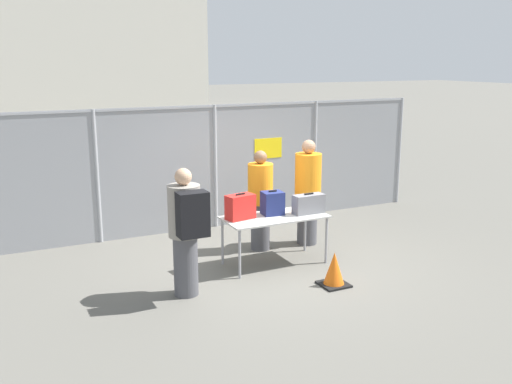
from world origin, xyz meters
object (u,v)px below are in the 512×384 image
object	(u,v)px
suitcase_red	(240,207)
security_worker_far	(308,191)
traffic_cone	(334,270)
traveler_hooded	(186,228)
inspection_table	(275,220)
suitcase_navy	(272,203)
utility_trailer	(286,180)
security_worker_near	(260,199)
suitcase_grey	(309,204)

from	to	relation	value
suitcase_red	security_worker_far	size ratio (longest dim) A/B	0.26
traffic_cone	traveler_hooded	bearing A→B (deg)	164.48
inspection_table	suitcase_navy	xyz separation A→B (m)	(0.02, 0.11, 0.25)
traffic_cone	utility_trailer	bearing A→B (deg)	68.64
security_worker_near	utility_trailer	distance (m)	3.77
security_worker_far	inspection_table	bearing A→B (deg)	44.42
suitcase_navy	suitcase_grey	xyz separation A→B (m)	(0.55, -0.19, -0.03)
suitcase_grey	traffic_cone	distance (m)	1.31
suitcase_grey	utility_trailer	bearing A→B (deg)	65.95
suitcase_grey	security_worker_far	bearing A→B (deg)	59.87
traveler_hooded	security_worker_far	size ratio (longest dim) A/B	0.97
security_worker_near	traveler_hooded	bearing A→B (deg)	35.34
suitcase_grey	suitcase_red	bearing A→B (deg)	170.86
suitcase_navy	traffic_cone	distance (m)	1.51
suitcase_grey	traveler_hooded	distance (m)	2.29
suitcase_navy	traveler_hooded	bearing A→B (deg)	-156.85
suitcase_navy	traveler_hooded	size ratio (longest dim) A/B	0.22
security_worker_far	traffic_cone	world-z (taller)	security_worker_far
inspection_table	traveler_hooded	size ratio (longest dim) A/B	0.92
inspection_table	security_worker_far	world-z (taller)	security_worker_far
suitcase_grey	security_worker_near	xyz separation A→B (m)	(-0.45, 0.81, -0.05)
utility_trailer	security_worker_far	bearing A→B (deg)	-112.51
inspection_table	suitcase_navy	world-z (taller)	suitcase_navy
suitcase_navy	security_worker_near	world-z (taller)	security_worker_near
inspection_table	utility_trailer	world-z (taller)	inspection_table
traveler_hooded	security_worker_near	distance (m)	2.22
suitcase_red	traffic_cone	xyz separation A→B (m)	(0.90, -1.26, -0.75)
utility_trailer	inspection_table	bearing A→B (deg)	-121.18
inspection_table	suitcase_grey	distance (m)	0.61
suitcase_navy	suitcase_red	bearing A→B (deg)	-178.59
traveler_hooded	utility_trailer	bearing A→B (deg)	49.76
suitcase_grey	security_worker_near	world-z (taller)	security_worker_near
security_worker_near	utility_trailer	size ratio (longest dim) A/B	0.52
security_worker_far	suitcase_red	bearing A→B (deg)	30.91
security_worker_near	inspection_table	bearing A→B (deg)	79.72
security_worker_far	utility_trailer	world-z (taller)	security_worker_far
security_worker_far	utility_trailer	distance (m)	3.41
suitcase_navy	traffic_cone	xyz separation A→B (m)	(0.34, -1.28, -0.74)
security_worker_near	security_worker_far	world-z (taller)	security_worker_far
inspection_table	traffic_cone	size ratio (longest dim) A/B	3.29
inspection_table	security_worker_far	bearing A→B (deg)	33.52
inspection_table	suitcase_red	xyz separation A→B (m)	(-0.55, 0.10, 0.25)
suitcase_grey	traffic_cone	size ratio (longest dim) A/B	1.03
utility_trailer	security_worker_near	bearing A→B (deg)	-125.53
security_worker_far	traffic_cone	bearing A→B (deg)	81.54
suitcase_grey	utility_trailer	world-z (taller)	suitcase_grey
utility_trailer	traffic_cone	distance (m)	5.31
suitcase_grey	utility_trailer	distance (m)	4.25
inspection_table	traveler_hooded	xyz separation A→B (m)	(-1.66, -0.61, 0.26)
suitcase_red	security_worker_far	distance (m)	1.64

